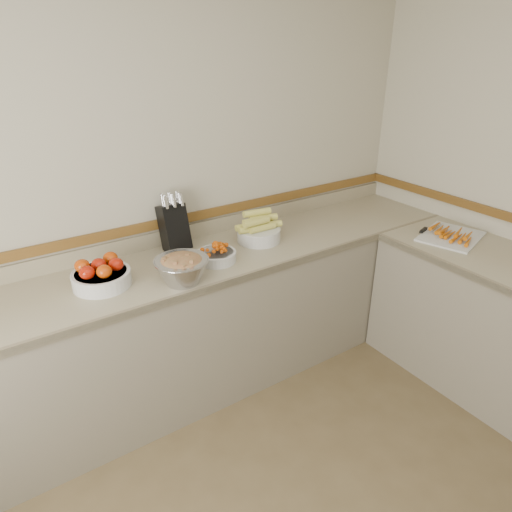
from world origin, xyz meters
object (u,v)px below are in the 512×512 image
cherry_tomato_bowl (217,254)px  knife_block (174,226)px  tomato_bowl (101,275)px  rhubarb_bowl (182,268)px  corn_bowl (259,231)px  cutting_board (451,235)px

cherry_tomato_bowl → knife_block: bearing=113.0°
tomato_bowl → rhubarb_bowl: (0.37, -0.21, 0.02)m
corn_bowl → cutting_board: size_ratio=0.61×
tomato_bowl → cutting_board: size_ratio=0.60×
corn_bowl → cherry_tomato_bowl: bearing=-163.3°
tomato_bowl → cutting_board: tomato_bowl is taller
knife_block → cherry_tomato_bowl: (0.13, -0.30, -0.11)m
knife_block → cutting_board: knife_block is taller
cutting_board → cherry_tomato_bowl: bearing=159.3°
rhubarb_bowl → cherry_tomato_bowl: bearing=24.3°
cherry_tomato_bowl → rhubarb_bowl: (-0.28, -0.13, 0.04)m
rhubarb_bowl → cutting_board: rhubarb_bowl is taller
cherry_tomato_bowl → rhubarb_bowl: bearing=-155.7°
cherry_tomato_bowl → corn_bowl: 0.39m
knife_block → tomato_bowl: knife_block is taller
tomato_bowl → rhubarb_bowl: size_ratio=1.05×
tomato_bowl → cutting_board: bearing=-16.6°
knife_block → cherry_tomato_bowl: knife_block is taller
knife_block → tomato_bowl: size_ratio=1.21×
knife_block → tomato_bowl: 0.58m
tomato_bowl → cherry_tomato_bowl: size_ratio=1.32×
tomato_bowl → corn_bowl: bearing=1.8°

